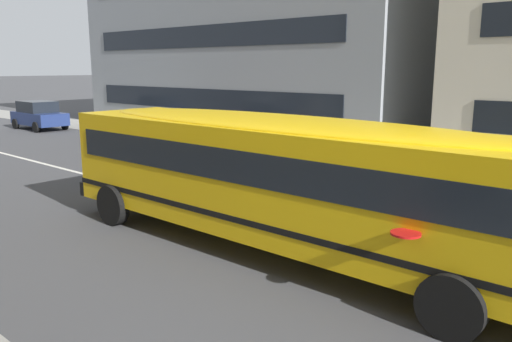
# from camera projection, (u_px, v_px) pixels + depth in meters

# --- Properties ---
(ground_plane) EXTENTS (400.00, 400.00, 0.00)m
(ground_plane) POSITION_uv_depth(u_px,v_px,m) (292.00, 227.00, 11.73)
(ground_plane) COLOR #424244
(sidewalk_far) EXTENTS (120.00, 3.00, 0.01)m
(sidewalk_far) POSITION_uv_depth(u_px,v_px,m) (434.00, 174.00, 17.57)
(sidewalk_far) COLOR gray
(sidewalk_far) RESTS_ON ground_plane
(lane_centreline) EXTENTS (110.00, 0.16, 0.01)m
(lane_centreline) POSITION_uv_depth(u_px,v_px,m) (292.00, 227.00, 11.73)
(lane_centreline) COLOR silver
(lane_centreline) RESTS_ON ground_plane
(school_bus) EXTENTS (12.06, 2.85, 2.69)m
(school_bus) POSITION_uv_depth(u_px,v_px,m) (287.00, 173.00, 9.83)
(school_bus) COLOR yellow
(school_bus) RESTS_ON ground_plane
(parked_car_dark_blue_under_tree) EXTENTS (3.92, 1.91, 1.64)m
(parked_car_dark_blue_under_tree) POSITION_uv_depth(u_px,v_px,m) (39.00, 115.00, 29.92)
(parked_car_dark_blue_under_tree) COLOR navy
(parked_car_dark_blue_under_tree) RESTS_ON ground_plane
(parked_car_maroon_end_of_row) EXTENTS (3.97, 2.02, 1.64)m
(parked_car_maroon_end_of_row) POSITION_uv_depth(u_px,v_px,m) (163.00, 129.00, 23.12)
(parked_car_maroon_end_of_row) COLOR maroon
(parked_car_maroon_end_of_row) RESTS_ON ground_plane
(apartment_block_far_left) EXTENTS (20.88, 13.15, 13.30)m
(apartment_block_far_left) POSITION_uv_depth(u_px,v_px,m) (280.00, 15.00, 30.84)
(apartment_block_far_left) COLOR gray
(apartment_block_far_left) RESTS_ON ground_plane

